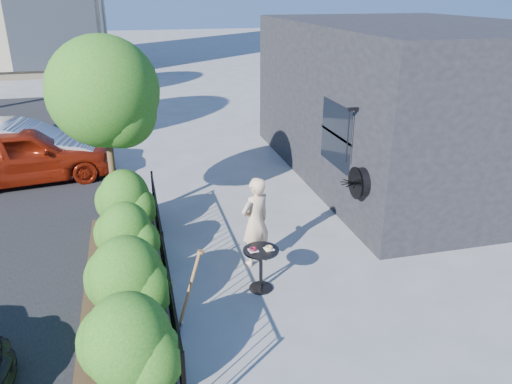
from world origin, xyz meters
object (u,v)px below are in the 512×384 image
object	(u,v)px
cafe_table	(261,262)
shovel	(188,297)
car_silver	(21,149)
car_red	(24,155)
woman	(255,222)
patio_tree	(107,99)

from	to	relation	value
cafe_table	shovel	world-z (taller)	shovel
car_silver	car_red	bearing A→B (deg)	-157.20
cafe_table	woman	distance (m)	0.95
car_silver	woman	bearing A→B (deg)	-134.46
patio_tree	shovel	xyz separation A→B (m)	(0.98, -4.00, -2.16)
patio_tree	car_silver	distance (m)	5.20
car_red	shovel	bearing A→B (deg)	-164.11
woman	car_silver	distance (m)	8.05
car_red	car_silver	distance (m)	0.70
shovel	car_red	bearing A→B (deg)	114.73
patio_tree	car_red	distance (m)	4.59
car_red	car_silver	xyz separation A→B (m)	(-0.19, 0.68, -0.01)
shovel	cafe_table	bearing A→B (deg)	32.81
woman	car_red	distance (m)	7.41
shovel	car_red	size ratio (longest dim) A/B	0.32
woman	car_red	bearing A→B (deg)	-76.14
patio_tree	cafe_table	xyz separation A→B (m)	(2.31, -3.14, -2.24)
cafe_table	woman	world-z (taller)	woman
patio_tree	woman	world-z (taller)	patio_tree
cafe_table	patio_tree	bearing A→B (deg)	126.35
patio_tree	cafe_table	size ratio (longest dim) A/B	4.87
cafe_table	shovel	bearing A→B (deg)	-147.19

